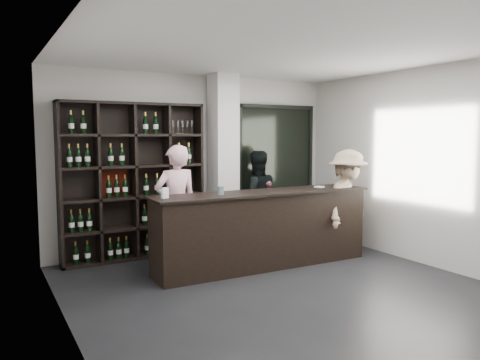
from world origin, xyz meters
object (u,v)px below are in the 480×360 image
wine_shelf (134,181)px  taster_pink (176,206)px  taster_black (256,198)px  customer (347,203)px  tasting_counter (263,229)px

wine_shelf → taster_pink: wine_shelf is taller
taster_black → customer: size_ratio=0.97×
taster_pink → taster_black: size_ratio=1.08×
tasting_counter → taster_black: size_ratio=2.03×
customer → taster_black: bearing=97.4°
tasting_counter → taster_pink: size_ratio=1.89×
tasting_counter → customer: 1.49m
taster_black → customer: customer is taller
taster_black → customer: 1.60m
wine_shelf → taster_pink: size_ratio=1.36×
tasting_counter → taster_pink: bearing=150.4°
wine_shelf → customer: wine_shelf is taller
wine_shelf → taster_pink: (0.41, -0.72, -0.32)m
wine_shelf → customer: size_ratio=1.42×
taster_black → wine_shelf: bearing=8.4°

